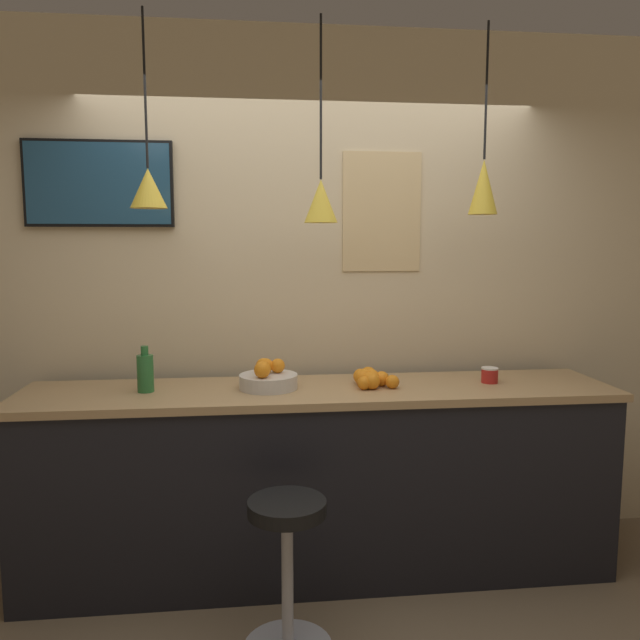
{
  "coord_description": "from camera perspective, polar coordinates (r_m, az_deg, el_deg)",
  "views": [
    {
      "loc": [
        -0.35,
        -2.44,
        1.73
      ],
      "look_at": [
        0.0,
        0.67,
        1.34
      ],
      "focal_mm": 35.0,
      "sensor_mm": 36.0,
      "label": 1
    }
  ],
  "objects": [
    {
      "name": "back_wall",
      "position": [
        3.56,
        -0.78,
        2.61
      ],
      "size": [
        8.0,
        0.06,
        2.9
      ],
      "color": "beige",
      "rests_on": "ground_plane"
    },
    {
      "name": "wall_poster",
      "position": [
        3.58,
        5.68,
        9.8
      ],
      "size": [
        0.45,
        0.01,
        0.67
      ],
      "color": "#DBBC84"
    },
    {
      "name": "juice_bottle",
      "position": [
        3.23,
        -15.68,
        -4.63
      ],
      "size": [
        0.08,
        0.08,
        0.23
      ],
      "color": "#286B33",
      "rests_on": "service_counter"
    },
    {
      "name": "orange_pile",
      "position": [
        3.25,
        4.62,
        -5.35
      ],
      "size": [
        0.22,
        0.23,
        0.09
      ],
      "color": "orange",
      "rests_on": "service_counter"
    },
    {
      "name": "fruit_bowl",
      "position": [
        3.19,
        -4.77,
        -5.32
      ],
      "size": [
        0.3,
        0.3,
        0.15
      ],
      "color": "beige",
      "rests_on": "service_counter"
    },
    {
      "name": "pendant_lamp_left",
      "position": [
        3.11,
        -15.43,
        11.67
      ],
      "size": [
        0.17,
        0.17,
        0.91
      ],
      "color": "black"
    },
    {
      "name": "pendant_lamp_middle",
      "position": [
        3.1,
        0.08,
        10.97
      ],
      "size": [
        0.16,
        0.16,
        0.98
      ],
      "color": "black"
    },
    {
      "name": "bar_stool",
      "position": [
        2.79,
        -3.01,
        -20.5
      ],
      "size": [
        0.38,
        0.38,
        0.67
      ],
      "color": "#B7B7BC",
      "rests_on": "ground_plane"
    },
    {
      "name": "pendant_lamp_right",
      "position": [
        3.3,
        14.72,
        11.78
      ],
      "size": [
        0.15,
        0.15,
        0.93
      ],
      "color": "black"
    },
    {
      "name": "spread_jar",
      "position": [
        3.44,
        15.25,
        -4.88
      ],
      "size": [
        0.09,
        0.09,
        0.08
      ],
      "color": "red",
      "rests_on": "service_counter"
    },
    {
      "name": "service_counter",
      "position": [
        3.36,
        0.0,
        -14.42
      ],
      "size": [
        3.03,
        0.63,
        0.99
      ],
      "color": "black",
      "rests_on": "ground_plane"
    },
    {
      "name": "mounted_tv",
      "position": [
        3.58,
        -19.55,
        11.67
      ],
      "size": [
        0.77,
        0.04,
        0.45
      ],
      "color": "black"
    }
  ]
}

